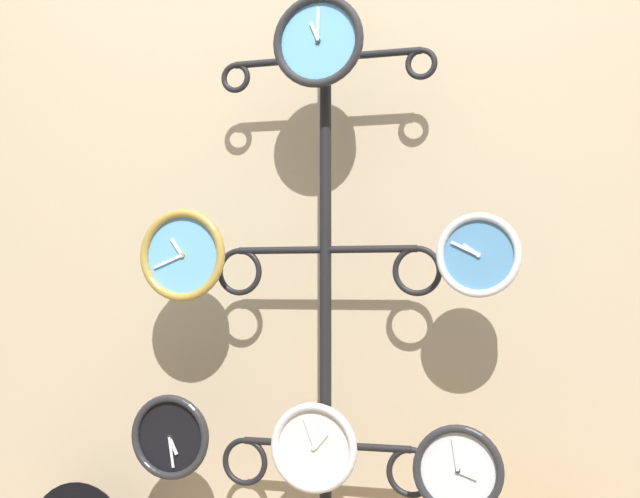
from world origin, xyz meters
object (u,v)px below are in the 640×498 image
clock_bottom_right (458,470)px  clock_middle_left (183,255)px  display_stand (326,431)px  clock_middle_right (479,255)px  clock_top_center (319,41)px  clock_bottom_left (171,437)px  clock_bottom_center (316,448)px

clock_bottom_right → clock_middle_left: bearing=178.5°
display_stand → clock_middle_right: 0.64m
display_stand → clock_top_center: (0.01, -0.09, 1.04)m
clock_middle_right → clock_bottom_right: clock_middle_right is taller
clock_middle_left → clock_bottom_left: size_ratio=1.11×
clock_top_center → clock_middle_right: (0.42, -0.00, -0.57)m
clock_middle_left → clock_bottom_right: (0.76, -0.02, -0.54)m
clock_bottom_right → clock_middle_right: bearing=2.5°
clock_bottom_center → clock_bottom_right: (0.37, 0.00, -0.04)m
clock_top_center → clock_bottom_center: clock_top_center is taller
clock_bottom_center → clock_bottom_right: 0.37m
clock_middle_left → clock_bottom_center: (0.39, -0.02, -0.50)m
clock_top_center → clock_bottom_center: (-0.00, -0.01, -1.06)m
clock_top_center → clock_bottom_left: (-0.42, -0.01, -1.06)m
display_stand → clock_middle_left: size_ratio=7.14×
clock_bottom_left → clock_bottom_center: 0.41m
clock_middle_left → clock_bottom_left: 0.50m
display_stand → clock_bottom_center: bearing=-87.3°
clock_middle_right → clock_bottom_center: 0.65m
clock_middle_right → clock_middle_left: bearing=178.8°
clock_bottom_center → clock_bottom_right: size_ratio=1.03×
clock_top_center → clock_bottom_left: bearing=-178.0°
clock_bottom_left → clock_bottom_right: bearing=0.6°
clock_bottom_center → display_stand: bearing=92.7°
display_stand → clock_middle_left: (-0.39, -0.08, 0.47)m
clock_top_center → clock_bottom_center: 1.06m
clock_middle_right → clock_bottom_left: (-0.83, -0.01, -0.49)m
clock_bottom_center → clock_bottom_right: clock_bottom_center is taller
clock_middle_right → clock_bottom_left: 0.96m
clock_middle_left → clock_bottom_left: bearing=-125.9°
clock_bottom_right → display_stand: bearing=165.6°
display_stand → clock_top_center: bearing=-84.5°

